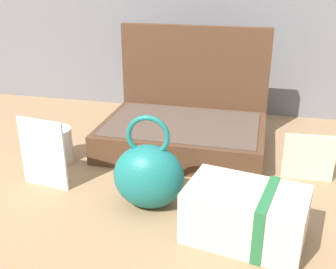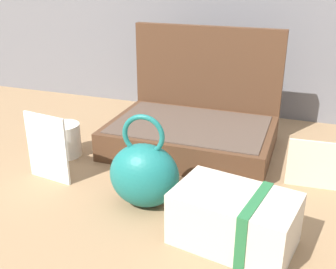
% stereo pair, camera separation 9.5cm
% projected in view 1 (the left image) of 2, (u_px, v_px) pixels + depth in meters
% --- Properties ---
extents(ground_plane, '(6.00, 6.00, 0.00)m').
position_uv_depth(ground_plane, '(172.00, 181.00, 1.02)').
color(ground_plane, '#8C6D4C').
extents(open_suitcase, '(0.46, 0.33, 0.33)m').
position_uv_depth(open_suitcase, '(185.00, 123.00, 1.20)').
color(open_suitcase, '#4C301E').
rests_on(open_suitcase, ground_plane).
extents(teal_pouch_handbag, '(0.16, 0.13, 0.22)m').
position_uv_depth(teal_pouch_handbag, '(149.00, 175.00, 0.89)').
color(teal_pouch_handbag, '#196B66').
rests_on(teal_pouch_handbag, ground_plane).
extents(cream_toiletry_bag, '(0.25, 0.18, 0.11)m').
position_uv_depth(cream_toiletry_bag, '(247.00, 215.00, 0.79)').
color(cream_toiletry_bag, beige).
rests_on(cream_toiletry_bag, ground_plane).
extents(coffee_mug, '(0.12, 0.09, 0.09)m').
position_uv_depth(coffee_mug, '(55.00, 144.00, 1.11)').
color(coffee_mug, silver).
rests_on(coffee_mug, ground_plane).
extents(info_card_left, '(0.12, 0.01, 0.12)m').
position_uv_depth(info_card_left, '(309.00, 158.00, 1.00)').
color(info_card_left, beige).
rests_on(info_card_left, ground_plane).
extents(poster_card_right, '(0.12, 0.02, 0.17)m').
position_uv_depth(poster_card_right, '(43.00, 154.00, 0.97)').
color(poster_card_right, white).
rests_on(poster_card_right, ground_plane).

